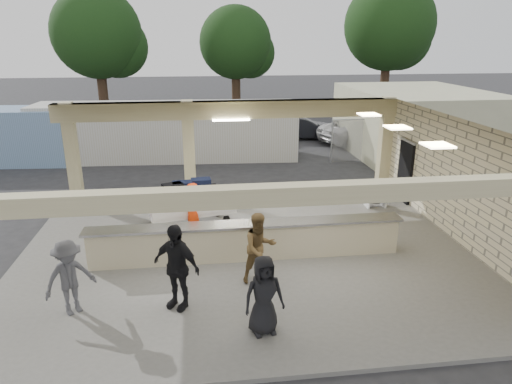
{
  "coord_description": "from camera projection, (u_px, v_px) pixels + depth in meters",
  "views": [
    {
      "loc": [
        -1.14,
        -11.25,
        5.61
      ],
      "look_at": [
        0.43,
        1.0,
        1.4
      ],
      "focal_mm": 32.0,
      "sensor_mm": 36.0,
      "label": 1
    }
  ],
  "objects": [
    {
      "name": "ground",
      "position": [
        245.0,
        252.0,
        12.51
      ],
      "size": [
        120.0,
        120.0,
        0.0
      ],
      "primitive_type": "plane",
      "color": "#262628",
      "rests_on": "ground"
    },
    {
      "name": "pavilion",
      "position": [
        250.0,
        198.0,
        12.73
      ],
      "size": [
        12.01,
        10.0,
        3.55
      ],
      "color": "#63615C",
      "rests_on": "ground"
    },
    {
      "name": "baggage_counter",
      "position": [
        247.0,
        241.0,
        11.85
      ],
      "size": [
        8.2,
        0.58,
        0.98
      ],
      "color": "beige",
      "rests_on": "pavilion"
    },
    {
      "name": "luggage_cart",
      "position": [
        188.0,
        201.0,
        13.74
      ],
      "size": [
        2.78,
        2.08,
        1.45
      ],
      "rotation": [
        0.0,
        0.0,
        0.24
      ],
      "color": "white",
      "rests_on": "pavilion"
    },
    {
      "name": "drum_fan",
      "position": [
        376.0,
        192.0,
        15.46
      ],
      "size": [
        0.9,
        0.68,
        0.97
      ],
      "rotation": [
        0.0,
        0.0,
        -0.52
      ],
      "color": "white",
      "rests_on": "pavilion"
    },
    {
      "name": "baggage_handler",
      "position": [
        192.0,
        211.0,
        13.0
      ],
      "size": [
        0.37,
        0.62,
        1.63
      ],
      "primitive_type": "imported",
      "rotation": [
        0.0,
        0.0,
        4.63
      ],
      "color": "#FF3D0D",
      "rests_on": "pavilion"
    },
    {
      "name": "passenger_a",
      "position": [
        260.0,
        248.0,
        10.62
      ],
      "size": [
        0.9,
        0.6,
        1.7
      ],
      "primitive_type": "imported",
      "rotation": [
        0.0,
        0.0,
        0.31
      ],
      "color": "brown",
      "rests_on": "pavilion"
    },
    {
      "name": "passenger_b",
      "position": [
        176.0,
        266.0,
        9.55
      ],
      "size": [
        1.15,
        0.95,
        1.9
      ],
      "primitive_type": "imported",
      "rotation": [
        0.0,
        0.0,
        -0.59
      ],
      "color": "black",
      "rests_on": "pavilion"
    },
    {
      "name": "passenger_c",
      "position": [
        69.0,
        278.0,
        9.36
      ],
      "size": [
        1.08,
        0.93,
        1.64
      ],
      "primitive_type": "imported",
      "rotation": [
        0.0,
        0.0,
        0.63
      ],
      "color": "#4F4F54",
      "rests_on": "pavilion"
    },
    {
      "name": "passenger_d",
      "position": [
        264.0,
        295.0,
        8.74
      ],
      "size": [
        0.84,
        0.46,
        1.62
      ],
      "primitive_type": "imported",
      "rotation": [
        0.0,
        0.0,
        0.18
      ],
      "color": "black",
      "rests_on": "pavilion"
    },
    {
      "name": "car_white_a",
      "position": [
        363.0,
        130.0,
        25.28
      ],
      "size": [
        5.42,
        3.89,
        1.4
      ],
      "primitive_type": "imported",
      "rotation": [
        0.0,
        0.0,
        1.92
      ],
      "color": "silver",
      "rests_on": "ground"
    },
    {
      "name": "car_white_b",
      "position": [
        417.0,
        122.0,
        27.08
      ],
      "size": [
        5.44,
        3.58,
        1.61
      ],
      "primitive_type": "imported",
      "rotation": [
        0.0,
        0.0,
        1.21
      ],
      "color": "silver",
      "rests_on": "ground"
    },
    {
      "name": "car_dark",
      "position": [
        300.0,
        128.0,
        26.25
      ],
      "size": [
        3.99,
        1.67,
        1.3
      ],
      "primitive_type": "imported",
      "rotation": [
        0.0,
        0.0,
        1.49
      ],
      "color": "black",
      "rests_on": "ground"
    },
    {
      "name": "container_white",
      "position": [
        168.0,
        131.0,
        21.8
      ],
      "size": [
        12.39,
        3.11,
        2.66
      ],
      "primitive_type": "cube",
      "rotation": [
        0.0,
        0.0,
        -0.05
      ],
      "color": "beige",
      "rests_on": "ground"
    },
    {
      "name": "fence",
      "position": [
        453.0,
        137.0,
        21.94
      ],
      "size": [
        12.06,
        0.06,
        2.03
      ],
      "color": "gray",
      "rests_on": "ground"
    },
    {
      "name": "tree_left",
      "position": [
        102.0,
        37.0,
        32.47
      ],
      "size": [
        6.6,
        6.3,
        9.0
      ],
      "color": "#382619",
      "rests_on": "ground"
    },
    {
      "name": "tree_mid",
      "position": [
        239.0,
        46.0,
        35.75
      ],
      "size": [
        6.0,
        5.6,
        8.0
      ],
      "color": "#382619",
      "rests_on": "ground"
    },
    {
      "name": "tree_right",
      "position": [
        392.0,
        29.0,
        35.85
      ],
      "size": [
        7.2,
        7.0,
        10.0
      ],
      "color": "#382619",
      "rests_on": "ground"
    },
    {
      "name": "adjacent_building",
      "position": [
        415.0,
        123.0,
        22.52
      ],
      "size": [
        6.0,
        8.0,
        3.2
      ],
      "primitive_type": "cube",
      "color": "beige",
      "rests_on": "ground"
    }
  ]
}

